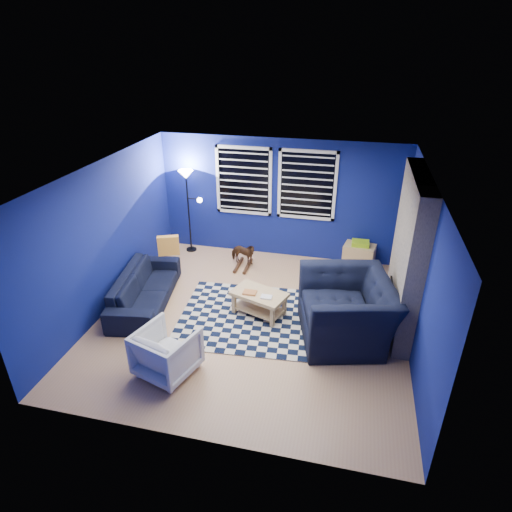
{
  "coord_description": "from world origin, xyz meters",
  "views": [
    {
      "loc": [
        1.41,
        -5.75,
        4.22
      ],
      "look_at": [
        0.01,
        0.3,
        1.04
      ],
      "focal_mm": 30.0,
      "sensor_mm": 36.0,
      "label": 1
    }
  ],
  "objects_px": {
    "tv": "(407,211)",
    "armchair_bent": "(167,352)",
    "armchair_big": "(346,309)",
    "floor_lamp": "(188,186)",
    "rocking_horse": "(243,254)",
    "coffee_table": "(259,299)",
    "cabinet": "(359,256)",
    "sofa": "(145,288)"
  },
  "relations": [
    {
      "from": "sofa",
      "to": "floor_lamp",
      "type": "bearing_deg",
      "value": -10.42
    },
    {
      "from": "armchair_big",
      "to": "tv",
      "type": "bearing_deg",
      "value": 142.11
    },
    {
      "from": "armchair_bent",
      "to": "coffee_table",
      "type": "xyz_separation_m",
      "value": [
        0.93,
        1.66,
        -0.04
      ]
    },
    {
      "from": "cabinet",
      "to": "coffee_table",
      "type": "bearing_deg",
      "value": -116.78
    },
    {
      "from": "sofa",
      "to": "coffee_table",
      "type": "xyz_separation_m",
      "value": [
        2.03,
        0.1,
        0.01
      ]
    },
    {
      "from": "sofa",
      "to": "rocking_horse",
      "type": "xyz_separation_m",
      "value": [
        1.34,
        1.67,
        0.01
      ]
    },
    {
      "from": "floor_lamp",
      "to": "cabinet",
      "type": "bearing_deg",
      "value": 0.11
    },
    {
      "from": "rocking_horse",
      "to": "floor_lamp",
      "type": "bearing_deg",
      "value": 79.33
    },
    {
      "from": "floor_lamp",
      "to": "armchair_bent",
      "type": "bearing_deg",
      "value": -74.21
    },
    {
      "from": "coffee_table",
      "to": "sofa",
      "type": "bearing_deg",
      "value": -177.12
    },
    {
      "from": "rocking_horse",
      "to": "floor_lamp",
      "type": "distance_m",
      "value": 1.82
    },
    {
      "from": "armchair_big",
      "to": "rocking_horse",
      "type": "distance_m",
      "value": 2.81
    },
    {
      "from": "cabinet",
      "to": "floor_lamp",
      "type": "distance_m",
      "value": 3.8
    },
    {
      "from": "tv",
      "to": "armchair_bent",
      "type": "distance_m",
      "value": 4.91
    },
    {
      "from": "coffee_table",
      "to": "tv",
      "type": "bearing_deg",
      "value": 37.98
    },
    {
      "from": "tv",
      "to": "coffee_table",
      "type": "distance_m",
      "value": 3.18
    },
    {
      "from": "tv",
      "to": "armchair_bent",
      "type": "height_order",
      "value": "tv"
    },
    {
      "from": "rocking_horse",
      "to": "cabinet",
      "type": "relative_size",
      "value": 0.84
    },
    {
      "from": "sofa",
      "to": "cabinet",
      "type": "distance_m",
      "value": 4.25
    },
    {
      "from": "armchair_bent",
      "to": "floor_lamp",
      "type": "relative_size",
      "value": 0.42
    },
    {
      "from": "armchair_big",
      "to": "rocking_horse",
      "type": "relative_size",
      "value": 2.66
    },
    {
      "from": "tv",
      "to": "armchair_big",
      "type": "xyz_separation_m",
      "value": [
        -0.91,
        -2.1,
        -0.91
      ]
    },
    {
      "from": "armchair_big",
      "to": "floor_lamp",
      "type": "bearing_deg",
      "value": -138.64
    },
    {
      "from": "armchair_big",
      "to": "coffee_table",
      "type": "xyz_separation_m",
      "value": [
        -1.44,
        0.26,
        -0.18
      ]
    },
    {
      "from": "tv",
      "to": "cabinet",
      "type": "xyz_separation_m",
      "value": [
        -0.74,
        0.25,
        -1.14
      ]
    },
    {
      "from": "armchair_bent",
      "to": "coffee_table",
      "type": "height_order",
      "value": "armchair_bent"
    },
    {
      "from": "armchair_bent",
      "to": "floor_lamp",
      "type": "distance_m",
      "value": 4.04
    },
    {
      "from": "rocking_horse",
      "to": "coffee_table",
      "type": "relative_size",
      "value": 0.56
    },
    {
      "from": "sofa",
      "to": "armchair_big",
      "type": "bearing_deg",
      "value": -102.05
    },
    {
      "from": "tv",
      "to": "rocking_horse",
      "type": "relative_size",
      "value": 1.77
    },
    {
      "from": "tv",
      "to": "coffee_table",
      "type": "xyz_separation_m",
      "value": [
        -2.35,
        -1.84,
        -1.09
      ]
    },
    {
      "from": "coffee_table",
      "to": "cabinet",
      "type": "height_order",
      "value": "cabinet"
    },
    {
      "from": "tv",
      "to": "cabinet",
      "type": "height_order",
      "value": "tv"
    },
    {
      "from": "cabinet",
      "to": "armchair_bent",
      "type": "bearing_deg",
      "value": -113.31
    },
    {
      "from": "armchair_bent",
      "to": "cabinet",
      "type": "distance_m",
      "value": 4.53
    },
    {
      "from": "tv",
      "to": "rocking_horse",
      "type": "distance_m",
      "value": 3.24
    },
    {
      "from": "armchair_big",
      "to": "cabinet",
      "type": "distance_m",
      "value": 2.36
    },
    {
      "from": "floor_lamp",
      "to": "armchair_big",
      "type": "bearing_deg",
      "value": -34.3
    },
    {
      "from": "sofa",
      "to": "armchair_bent",
      "type": "xyz_separation_m",
      "value": [
        1.09,
        -1.56,
        0.05
      ]
    },
    {
      "from": "armchair_big",
      "to": "cabinet",
      "type": "relative_size",
      "value": 2.24
    },
    {
      "from": "tv",
      "to": "coffee_table",
      "type": "relative_size",
      "value": 0.99
    },
    {
      "from": "tv",
      "to": "floor_lamp",
      "type": "distance_m",
      "value": 4.35
    }
  ]
}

